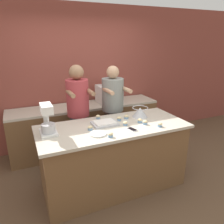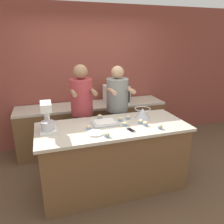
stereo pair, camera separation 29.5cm
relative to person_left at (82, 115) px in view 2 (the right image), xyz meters
name	(u,v)px [view 2 (the right image)]	position (x,y,z in m)	size (l,w,h in m)	color
ground_plane	(113,184)	(0.30, -0.70, -0.90)	(16.00, 16.00, 0.00)	brown
back_wall	(88,77)	(0.30, 0.94, 0.45)	(10.00, 0.06, 2.70)	brown
island_counter	(113,156)	(0.30, -0.70, -0.42)	(2.04, 0.87, 0.95)	brown
back_counter	(93,126)	(0.30, 0.59, -0.45)	(2.80, 0.60, 0.89)	brown
person_left	(82,115)	(0.00, 0.00, 0.00)	(0.36, 0.51, 1.71)	#33384C
person_right	(117,113)	(0.60, 0.00, -0.03)	(0.37, 0.52, 1.67)	brown
stand_mixer	(47,119)	(-0.55, -0.62, 0.22)	(0.20, 0.30, 0.38)	white
mixing_bowl	(142,113)	(0.80, -0.54, 0.13)	(0.24, 0.24, 0.15)	#BCBCC1
baking_tray	(105,123)	(0.20, -0.61, 0.07)	(0.34, 0.27, 0.04)	#BCBCC1
microwave_oven	(116,94)	(0.78, 0.59, 0.16)	(0.44, 0.41, 0.33)	silver
cell_phone	(131,130)	(0.46, -0.93, 0.06)	(0.10, 0.16, 0.01)	silver
small_plate	(95,133)	(0.00, -0.89, 0.06)	(0.21, 0.21, 0.02)	white
cupcake_0	(160,127)	(0.85, -0.99, 0.08)	(0.06, 0.06, 0.06)	#759EC6
cupcake_1	(107,135)	(0.11, -1.02, 0.08)	(0.06, 0.06, 0.06)	#759EC6
cupcake_2	(120,119)	(0.45, -0.56, 0.08)	(0.06, 0.06, 0.06)	#759EC6
cupcake_3	(128,117)	(0.58, -0.53, 0.08)	(0.06, 0.06, 0.06)	#759EC6
cupcake_4	(141,122)	(0.68, -0.74, 0.08)	(0.06, 0.06, 0.06)	#759EC6
cupcake_5	(89,127)	(-0.04, -0.72, 0.08)	(0.06, 0.06, 0.06)	#759EC6
cupcake_6	(125,124)	(0.45, -0.76, 0.08)	(0.06, 0.06, 0.06)	#759EC6
cupcake_7	(145,124)	(0.71, -0.83, 0.08)	(0.06, 0.06, 0.06)	#759EC6
cupcake_8	(100,116)	(0.20, -0.36, 0.08)	(0.06, 0.06, 0.06)	#759EC6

